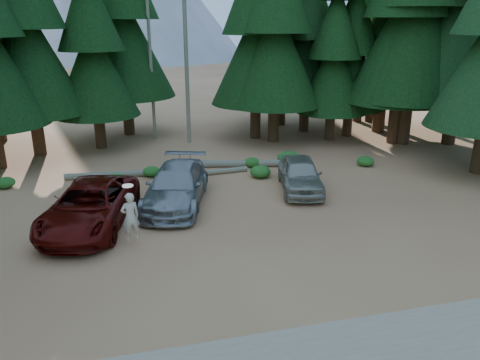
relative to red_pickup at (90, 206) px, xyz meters
The scene contains 18 objects.
ground 5.45m from the red_pickup, 32.42° to the right, with size 160.00×160.00×0.00m, color #A46445.
forest_belt_north 12.96m from the red_pickup, 69.40° to the left, with size 36.00×7.00×22.00m, color black, non-canonical shape.
snag_front 13.80m from the red_pickup, 65.25° to the left, with size 0.24×0.24×12.00m, color gray.
snag_back 14.17m from the red_pickup, 75.66° to the left, with size 0.20×0.20×10.00m, color gray.
red_pickup is the anchor object (origin of this frame).
silver_minivan_center 3.65m from the red_pickup, 22.98° to the left, with size 2.24×5.51×1.60m, color #95999D.
silver_minivan_right 9.15m from the red_pickup, 11.32° to the left, with size 1.75×4.35×1.48m, color #A5A193.
frisbee_player 2.43m from the red_pickup, 53.81° to the right, with size 0.71×0.56×1.97m.
log_left 5.69m from the red_pickup, 83.81° to the left, with size 0.31×0.31×4.29m, color gray.
log_mid 7.61m from the red_pickup, 40.36° to the left, with size 0.26×0.26×3.14m, color gray.
log_right 8.88m from the red_pickup, 42.00° to the left, with size 0.36×0.36×5.69m, color gray.
shrub_far_left 6.72m from the red_pickup, 127.18° to the left, with size 0.89×0.89×0.49m, color #20671F.
shrub_left 6.01m from the red_pickup, 64.29° to the left, with size 0.87×0.87×0.48m, color #20671F.
shrub_center_left 4.31m from the red_pickup, 78.01° to the left, with size 1.12×1.12×0.61m, color #20671F.
shrub_center_right 9.70m from the red_pickup, 36.24° to the left, with size 0.85×0.85×0.47m, color #20671F.
shrub_right 8.72m from the red_pickup, 27.04° to the left, with size 1.02×1.02×0.56m, color #20671F.
shrub_far_right 11.37m from the red_pickup, 29.90° to the left, with size 1.26×1.26×0.69m, color #20671F.
shrub_edge_east 14.37m from the red_pickup, 17.88° to the left, with size 0.91×0.91×0.50m, color #20671F.
Camera 1 is at (-3.06, -13.99, 7.35)m, focal length 35.00 mm.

